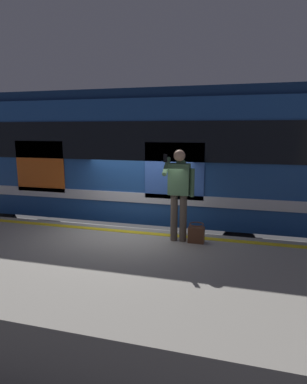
# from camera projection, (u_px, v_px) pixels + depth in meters

# --- Properties ---
(ground_plane) EXTENTS (24.09, 24.09, 0.00)m
(ground_plane) POSITION_uv_depth(u_px,v_px,m) (133.00, 272.00, 7.42)
(ground_plane) COLOR #3D3D3F
(platform) EXTENTS (15.76, 3.77, 1.06)m
(platform) POSITION_uv_depth(u_px,v_px,m) (96.00, 289.00, 5.54)
(platform) COLOR #9E998E
(platform) RESTS_ON ground
(safety_line) EXTENTS (15.44, 0.16, 0.01)m
(safety_line) POSITION_uv_depth(u_px,v_px,m) (128.00, 232.00, 6.94)
(safety_line) COLOR yellow
(safety_line) RESTS_ON platform
(track_rail_near) EXTENTS (20.49, 0.08, 0.16)m
(track_rail_near) POSITION_uv_depth(u_px,v_px,m) (149.00, 249.00, 8.65)
(track_rail_near) COLOR slate
(track_rail_near) RESTS_ON ground
(track_rail_far) EXTENTS (20.49, 0.08, 0.16)m
(track_rail_far) POSITION_uv_depth(u_px,v_px,m) (162.00, 232.00, 10.01)
(track_rail_far) COLOR slate
(track_rail_far) RESTS_ON ground
(train_carriage) EXTENTS (10.00, 2.84, 4.00)m
(train_carriage) POSITION_uv_depth(u_px,v_px,m) (124.00, 154.00, 9.10)
(train_carriage) COLOR #1E478C
(train_carriage) RESTS_ON ground
(passenger) EXTENTS (0.57, 0.55, 1.78)m
(passenger) POSITION_uv_depth(u_px,v_px,m) (179.00, 188.00, 6.20)
(passenger) COLOR brown
(passenger) RESTS_ON platform
(handbag) EXTENTS (0.31, 0.28, 0.38)m
(handbag) POSITION_uv_depth(u_px,v_px,m) (196.00, 234.00, 6.25)
(handbag) COLOR #59331E
(handbag) RESTS_ON platform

